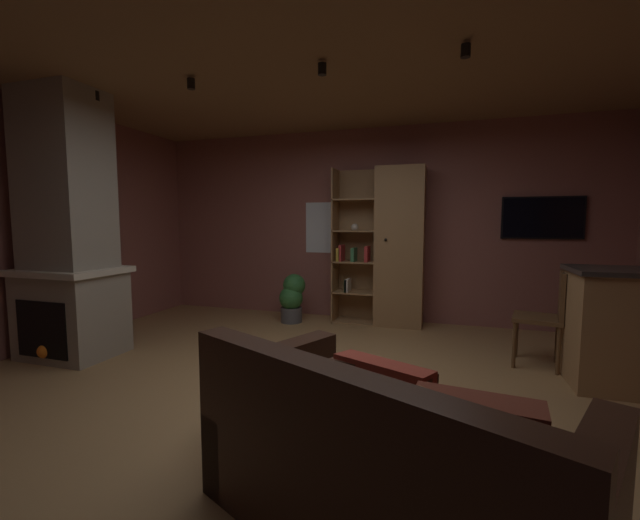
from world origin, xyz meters
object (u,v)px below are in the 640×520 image
object	(u,v)px
coffee_table	(287,382)
potted_floor_plant	(292,297)
wall_mounted_tv	(542,218)
bookshelf_cabinet	(393,248)
dining_chair	(547,312)
leather_couch	(387,469)
table_book_0	(277,368)
stone_fireplace	(68,239)

from	to	relation	value
coffee_table	potted_floor_plant	xyz separation A→B (m)	(-1.08, 2.83, -0.03)
wall_mounted_tv	bookshelf_cabinet	bearing A→B (deg)	-173.29
bookshelf_cabinet	wall_mounted_tv	world-z (taller)	bookshelf_cabinet
dining_chair	wall_mounted_tv	distance (m)	1.65
coffee_table	potted_floor_plant	distance (m)	3.03
leather_couch	table_book_0	distance (m)	0.93
coffee_table	dining_chair	size ratio (longest dim) A/B	0.76
bookshelf_cabinet	dining_chair	xyz separation A→B (m)	(1.60, -1.16, -0.51)
leather_couch	potted_floor_plant	world-z (taller)	leather_couch
stone_fireplace	coffee_table	distance (m)	2.98
table_book_0	dining_chair	xyz separation A→B (m)	(1.89, 2.01, 0.04)
table_book_0	dining_chair	bearing A→B (deg)	46.76
bookshelf_cabinet	dining_chair	bearing A→B (deg)	-35.86
coffee_table	table_book_0	bearing A→B (deg)	-125.44
leather_couch	stone_fireplace	bearing A→B (deg)	157.35
leather_couch	dining_chair	size ratio (longest dim) A/B	2.04
coffee_table	table_book_0	world-z (taller)	table_book_0
bookshelf_cabinet	potted_floor_plant	world-z (taller)	bookshelf_cabinet
leather_couch	wall_mounted_tv	xyz separation A→B (m)	(1.33, 3.91, 1.12)
table_book_0	dining_chair	size ratio (longest dim) A/B	0.12
dining_chair	table_book_0	bearing A→B (deg)	-133.24
potted_floor_plant	dining_chair	bearing A→B (deg)	-16.57
leather_couch	potted_floor_plant	size ratio (longest dim) A/B	2.81
dining_chair	potted_floor_plant	world-z (taller)	dining_chair
table_book_0	wall_mounted_tv	xyz separation A→B (m)	(2.08, 3.38, 0.95)
bookshelf_cabinet	leather_couch	xyz separation A→B (m)	(0.46, -3.70, -0.73)
stone_fireplace	leather_couch	size ratio (longest dim) A/B	1.43
dining_chair	bookshelf_cabinet	bearing A→B (deg)	144.14
bookshelf_cabinet	potted_floor_plant	distance (m)	1.52
coffee_table	potted_floor_plant	world-z (taller)	potted_floor_plant
bookshelf_cabinet	wall_mounted_tv	distance (m)	1.85
wall_mounted_tv	potted_floor_plant	bearing A→B (deg)	-170.92
stone_fireplace	wall_mounted_tv	distance (m)	5.38
leather_couch	coffee_table	bearing A→B (deg)	140.64
table_book_0	wall_mounted_tv	size ratio (longest dim) A/B	0.12
table_book_0	potted_floor_plant	size ratio (longest dim) A/B	0.17
bookshelf_cabinet	coffee_table	xyz separation A→B (m)	(-0.25, -3.12, -0.65)
wall_mounted_tv	dining_chair	bearing A→B (deg)	-97.75
leather_couch	table_book_0	world-z (taller)	leather_couch
potted_floor_plant	wall_mounted_tv	xyz separation A→B (m)	(3.12, 0.50, 1.08)
wall_mounted_tv	table_book_0	bearing A→B (deg)	-121.58
dining_chair	leather_couch	bearing A→B (deg)	-114.23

